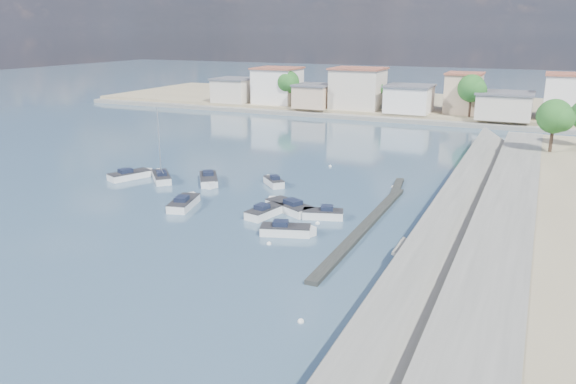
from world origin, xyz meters
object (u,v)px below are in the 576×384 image
object	(u,v)px
motorboat_f	(273,182)
motorboat_a	(185,203)
motorboat_g	(209,180)
sailboat	(161,177)
motorboat_b	(266,212)
motorboat_e	(132,175)
motorboat_h	(288,231)
motorboat_c	(288,207)
motorboat_d	(321,214)

from	to	relation	value
motorboat_f	motorboat_a	bearing A→B (deg)	-112.91
motorboat_g	sailboat	world-z (taller)	sailboat
motorboat_b	motorboat_f	bearing A→B (deg)	112.34
motorboat_e	motorboat_h	world-z (taller)	same
motorboat_f	motorboat_b	bearing A→B (deg)	-67.66
motorboat_b	motorboat_h	distance (m)	5.74
motorboat_b	motorboat_c	xyz separation A→B (m)	(1.21, 2.31, 0.00)
motorboat_a	motorboat_d	world-z (taller)	same
motorboat_a	motorboat_f	size ratio (longest dim) A/B	1.59
motorboat_d	sailboat	size ratio (longest dim) A/B	0.49
motorboat_c	motorboat_g	xyz separation A→B (m)	(-12.63, 5.46, 0.00)
motorboat_d	motorboat_h	size ratio (longest dim) A/B	0.89
motorboat_c	sailboat	size ratio (longest dim) A/B	0.65
motorboat_d	motorboat_f	bearing A→B (deg)	136.56
motorboat_d	motorboat_e	distance (m)	26.67
motorboat_c	motorboat_d	size ratio (longest dim) A/B	1.33
motorboat_g	sailboat	xyz separation A→B (m)	(-5.95, -1.12, 0.04)
motorboat_b	motorboat_h	bearing A→B (deg)	-43.92
motorboat_a	motorboat_c	world-z (taller)	same
motorboat_c	motorboat_b	bearing A→B (deg)	-117.70
motorboat_b	sailboat	xyz separation A→B (m)	(-17.37, 6.65, 0.05)
motorboat_e	sailboat	size ratio (longest dim) A/B	0.62
motorboat_a	motorboat_f	world-z (taller)	same
motorboat_g	motorboat_f	bearing A→B (deg)	18.50
motorboat_e	motorboat_g	bearing A→B (deg)	10.60
motorboat_e	motorboat_h	size ratio (longest dim) A/B	1.12
motorboat_e	motorboat_g	size ratio (longest dim) A/B	1.05
motorboat_h	sailboat	world-z (taller)	sailboat
motorboat_e	motorboat_f	bearing A→B (deg)	14.03
motorboat_b	sailboat	size ratio (longest dim) A/B	0.54
motorboat_f	motorboat_g	bearing A→B (deg)	-161.50
motorboat_a	motorboat_f	xyz separation A→B (m)	(4.68, 11.06, -0.00)
motorboat_c	sailboat	bearing A→B (deg)	166.85
motorboat_f	motorboat_d	bearing A→B (deg)	-43.44
motorboat_g	motorboat_h	distance (m)	19.49
motorboat_e	motorboat_h	xyz separation A→B (m)	(25.31, -9.92, 0.00)
motorboat_e	motorboat_f	distance (m)	17.51
motorboat_c	motorboat_d	bearing A→B (deg)	-13.30
motorboat_h	motorboat_c	bearing A→B (deg)	114.87
motorboat_b	motorboat_e	world-z (taller)	same
motorboat_d	sailboat	bearing A→B (deg)	166.83
motorboat_b	motorboat_d	bearing A→B (deg)	15.31
motorboat_a	motorboat_d	xyz separation A→B (m)	(13.96, 2.27, -0.00)
motorboat_f	motorboat_h	world-z (taller)	same
motorboat_e	motorboat_c	bearing A→B (deg)	-9.21
motorboat_a	motorboat_d	size ratio (longest dim) A/B	1.26
motorboat_d	motorboat_h	world-z (taller)	same
motorboat_a	motorboat_d	distance (m)	14.14
motorboat_b	motorboat_h	xyz separation A→B (m)	(4.13, -3.98, 0.00)
motorboat_a	sailboat	size ratio (longest dim) A/B	0.61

